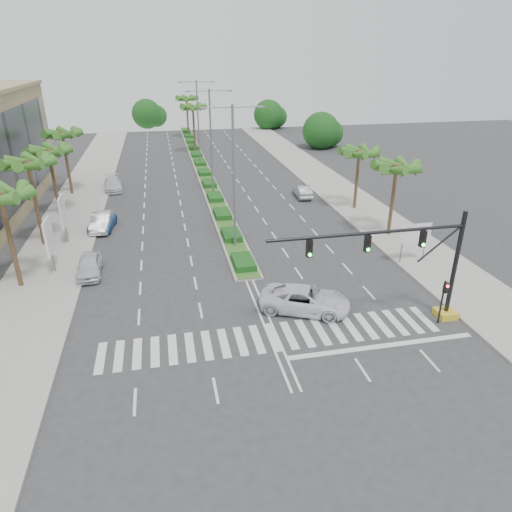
{
  "coord_description": "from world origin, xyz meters",
  "views": [
    {
      "loc": [
        -5.74,
        -22.34,
        15.78
      ],
      "look_at": [
        0.05,
        5.36,
        3.0
      ],
      "focal_mm": 32.0,
      "sensor_mm": 36.0,
      "label": 1
    }
  ],
  "objects_px": {
    "car_parked_c": "(102,223)",
    "car_parked_d": "(113,184)",
    "car_crossing": "(305,300)",
    "car_right": "(303,191)",
    "car_parked_a": "(89,266)",
    "car_parked_b": "(102,221)"
  },
  "relations": [
    {
      "from": "car_parked_c",
      "to": "car_parked_d",
      "type": "height_order",
      "value": "car_parked_d"
    },
    {
      "from": "car_crossing",
      "to": "car_right",
      "type": "height_order",
      "value": "car_crossing"
    },
    {
      "from": "car_parked_a",
      "to": "car_parked_b",
      "type": "bearing_deg",
      "value": 87.94
    },
    {
      "from": "car_parked_b",
      "to": "car_right",
      "type": "relative_size",
      "value": 1.12
    },
    {
      "from": "car_parked_b",
      "to": "car_parked_c",
      "type": "relative_size",
      "value": 1.05
    },
    {
      "from": "car_parked_b",
      "to": "car_right",
      "type": "height_order",
      "value": "car_parked_b"
    },
    {
      "from": "car_parked_b",
      "to": "car_right",
      "type": "bearing_deg",
      "value": 20.0
    },
    {
      "from": "car_parked_d",
      "to": "car_right",
      "type": "bearing_deg",
      "value": -24.63
    },
    {
      "from": "car_parked_d",
      "to": "car_parked_b",
      "type": "bearing_deg",
      "value": -95.58
    },
    {
      "from": "car_parked_d",
      "to": "car_right",
      "type": "relative_size",
      "value": 1.18
    },
    {
      "from": "car_parked_a",
      "to": "car_parked_d",
      "type": "bearing_deg",
      "value": 87.94
    },
    {
      "from": "car_right",
      "to": "car_parked_d",
      "type": "bearing_deg",
      "value": -15.24
    },
    {
      "from": "car_parked_a",
      "to": "car_parked_b",
      "type": "xyz_separation_m",
      "value": [
        0.0,
        9.98,
        0.05
      ]
    },
    {
      "from": "car_parked_c",
      "to": "car_parked_d",
      "type": "distance_m",
      "value": 13.99
    },
    {
      "from": "car_parked_a",
      "to": "car_crossing",
      "type": "height_order",
      "value": "car_crossing"
    },
    {
      "from": "car_parked_a",
      "to": "car_right",
      "type": "bearing_deg",
      "value": 34.35
    },
    {
      "from": "car_parked_a",
      "to": "car_parked_d",
      "type": "distance_m",
      "value": 23.87
    },
    {
      "from": "car_crossing",
      "to": "car_right",
      "type": "bearing_deg",
      "value": 7.6
    },
    {
      "from": "car_parked_c",
      "to": "car_parked_d",
      "type": "relative_size",
      "value": 0.9
    },
    {
      "from": "car_parked_a",
      "to": "car_parked_c",
      "type": "xyz_separation_m",
      "value": [
        0.0,
        9.88,
        -0.11
      ]
    },
    {
      "from": "car_parked_a",
      "to": "car_parked_b",
      "type": "height_order",
      "value": "car_parked_b"
    },
    {
      "from": "car_parked_c",
      "to": "car_right",
      "type": "height_order",
      "value": "car_right"
    }
  ]
}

